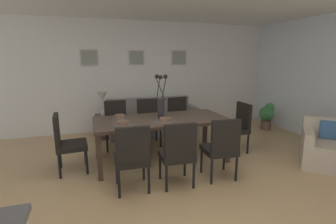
# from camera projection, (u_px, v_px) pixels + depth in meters

# --- Properties ---
(ground_plane) EXTENTS (9.00, 9.00, 0.00)m
(ground_plane) POSITION_uv_depth(u_px,v_px,m) (175.00, 193.00, 3.22)
(ground_plane) COLOR tan
(back_wall_panel) EXTENTS (9.00, 0.10, 2.60)m
(back_wall_panel) POSITION_uv_depth(u_px,v_px,m) (131.00, 77.00, 5.97)
(back_wall_panel) COLOR silver
(back_wall_panel) RESTS_ON ground
(dining_table) EXTENTS (2.20, 0.99, 0.74)m
(dining_table) POSITION_uv_depth(u_px,v_px,m) (161.00, 122.00, 4.14)
(dining_table) COLOR #3D2D23
(dining_table) RESTS_ON ground
(dining_chair_near_left) EXTENTS (0.46, 0.46, 0.92)m
(dining_chair_near_left) POSITION_uv_depth(u_px,v_px,m) (132.00, 155.00, 3.16)
(dining_chair_near_left) COLOR black
(dining_chair_near_left) RESTS_ON ground
(dining_chair_near_right) EXTENTS (0.46, 0.46, 0.92)m
(dining_chair_near_right) POSITION_uv_depth(u_px,v_px,m) (116.00, 122.00, 4.81)
(dining_chair_near_right) COLOR black
(dining_chair_near_right) RESTS_ON ground
(dining_chair_far_left) EXTENTS (0.46, 0.46, 0.92)m
(dining_chair_far_left) POSITION_uv_depth(u_px,v_px,m) (178.00, 151.00, 3.30)
(dining_chair_far_left) COLOR black
(dining_chair_far_left) RESTS_ON ground
(dining_chair_far_right) EXTENTS (0.46, 0.46, 0.92)m
(dining_chair_far_right) POSITION_uv_depth(u_px,v_px,m) (148.00, 120.00, 4.99)
(dining_chair_far_right) COLOR black
(dining_chair_far_right) RESTS_ON ground
(dining_chair_mid_left) EXTENTS (0.47, 0.47, 0.92)m
(dining_chair_mid_left) POSITION_uv_depth(u_px,v_px,m) (222.00, 146.00, 3.50)
(dining_chair_mid_left) COLOR black
(dining_chair_mid_left) RESTS_ON ground
(dining_chair_mid_right) EXTENTS (0.47, 0.47, 0.92)m
(dining_chair_mid_right) POSITION_uv_depth(u_px,v_px,m) (179.00, 117.00, 5.22)
(dining_chair_mid_right) COLOR black
(dining_chair_mid_right) RESTS_ON ground
(dining_chair_head_west) EXTENTS (0.47, 0.47, 0.92)m
(dining_chair_head_west) POSITION_uv_depth(u_px,v_px,m) (66.00, 141.00, 3.72)
(dining_chair_head_west) COLOR black
(dining_chair_head_west) RESTS_ON ground
(dining_chair_head_east) EXTENTS (0.45, 0.45, 0.92)m
(dining_chair_head_east) POSITION_uv_depth(u_px,v_px,m) (238.00, 125.00, 4.60)
(dining_chair_head_east) COLOR black
(dining_chair_head_east) RESTS_ON ground
(centerpiece_vase) EXTENTS (0.21, 0.23, 0.73)m
(centerpiece_vase) POSITION_uv_depth(u_px,v_px,m) (161.00, 102.00, 4.06)
(centerpiece_vase) COLOR #232326
(centerpiece_vase) RESTS_ON dining_table
(placemat_near_left) EXTENTS (0.32, 0.32, 0.01)m
(placemat_near_left) POSITION_uv_depth(u_px,v_px,m) (123.00, 125.00, 3.72)
(placemat_near_left) COLOR #4C4742
(placemat_near_left) RESTS_ON dining_table
(bowl_near_left) EXTENTS (0.17, 0.17, 0.07)m
(bowl_near_left) POSITION_uv_depth(u_px,v_px,m) (123.00, 123.00, 3.71)
(bowl_near_left) COLOR brown
(bowl_near_left) RESTS_ON dining_table
(placemat_near_right) EXTENTS (0.32, 0.32, 0.01)m
(placemat_near_right) POSITION_uv_depth(u_px,v_px,m) (120.00, 118.00, 4.13)
(placemat_near_right) COLOR #4C4742
(placemat_near_right) RESTS_ON dining_table
(bowl_near_right) EXTENTS (0.17, 0.17, 0.07)m
(bowl_near_right) POSITION_uv_depth(u_px,v_px,m) (120.00, 116.00, 4.12)
(bowl_near_right) COLOR brown
(bowl_near_right) RESTS_ON dining_table
(placemat_far_left) EXTENTS (0.32, 0.32, 0.01)m
(placemat_far_left) POSITION_uv_depth(u_px,v_px,m) (165.00, 122.00, 3.92)
(placemat_far_left) COLOR #4C4742
(placemat_far_left) RESTS_ON dining_table
(bowl_far_left) EXTENTS (0.17, 0.17, 0.07)m
(bowl_far_left) POSITION_uv_depth(u_px,v_px,m) (165.00, 119.00, 3.91)
(bowl_far_left) COLOR brown
(bowl_far_left) RESTS_ON dining_table
(sofa) EXTENTS (2.02, 0.84, 0.80)m
(sofa) POSITION_uv_depth(u_px,v_px,m) (152.00, 121.00, 5.78)
(sofa) COLOR gray
(sofa) RESTS_ON ground
(side_table) EXTENTS (0.36, 0.36, 0.52)m
(side_table) POSITION_uv_depth(u_px,v_px,m) (104.00, 126.00, 5.42)
(side_table) COLOR #3D2D23
(side_table) RESTS_ON ground
(table_lamp) EXTENTS (0.22, 0.22, 0.51)m
(table_lamp) POSITION_uv_depth(u_px,v_px,m) (103.00, 98.00, 5.29)
(table_lamp) COLOR beige
(table_lamp) RESTS_ON side_table
(armchair) EXTENTS (1.13, 1.13, 0.75)m
(armchair) POSITION_uv_depth(u_px,v_px,m) (329.00, 149.00, 4.02)
(armchair) COLOR #B7A893
(armchair) RESTS_ON ground
(framed_picture_left) EXTENTS (0.39, 0.03, 0.36)m
(framed_picture_left) POSITION_uv_depth(u_px,v_px,m) (89.00, 58.00, 5.53)
(framed_picture_left) COLOR #B2ADA3
(framed_picture_center) EXTENTS (0.37, 0.03, 0.35)m
(framed_picture_center) POSITION_uv_depth(u_px,v_px,m) (136.00, 58.00, 5.85)
(framed_picture_center) COLOR #B2ADA3
(framed_picture_right) EXTENTS (0.39, 0.03, 0.37)m
(framed_picture_right) POSITION_uv_depth(u_px,v_px,m) (179.00, 58.00, 6.17)
(framed_picture_right) COLOR #B2ADA3
(potted_plant) EXTENTS (0.36, 0.36, 0.67)m
(potted_plant) POSITION_uv_depth(u_px,v_px,m) (267.00, 115.00, 6.07)
(potted_plant) COLOR brown
(potted_plant) RESTS_ON ground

